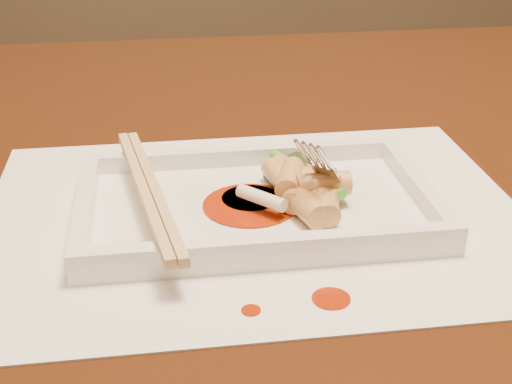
{
  "coord_description": "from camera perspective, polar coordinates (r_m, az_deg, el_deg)",
  "views": [
    {
      "loc": [
        -0.1,
        -0.54,
        1.0
      ],
      "look_at": [
        -0.04,
        -0.08,
        0.77
      ],
      "focal_mm": 50.0,
      "sensor_mm": 36.0,
      "label": 1
    }
  ],
  "objects": [
    {
      "name": "table",
      "position": [
        0.66,
        2.12,
        -6.22
      ],
      "size": [
        1.4,
        0.9,
        0.75
      ],
      "color": "black",
      "rests_on": "ground"
    },
    {
      "name": "placemat",
      "position": [
        0.53,
        -0.0,
        -1.8
      ],
      "size": [
        0.4,
        0.3,
        0.0
      ],
      "primitive_type": "cube",
      "color": "white",
      "rests_on": "table"
    },
    {
      "name": "sauce_splatter_a",
      "position": [
        0.44,
        6.03,
        -8.48
      ],
      "size": [
        0.02,
        0.02,
        0.0
      ],
      "primitive_type": "cylinder",
      "color": "#9A2004",
      "rests_on": "placemat"
    },
    {
      "name": "sauce_splatter_b",
      "position": [
        0.43,
        -0.4,
        -9.44
      ],
      "size": [
        0.01,
        0.01,
        0.0
      ],
      "primitive_type": "cylinder",
      "color": "#9A2004",
      "rests_on": "placemat"
    },
    {
      "name": "plate_base",
      "position": [
        0.53,
        -0.0,
        -1.35
      ],
      "size": [
        0.26,
        0.16,
        0.01
      ],
      "primitive_type": "cube",
      "color": "white",
      "rests_on": "placemat"
    },
    {
      "name": "plate_rim_far",
      "position": [
        0.59,
        -1.01,
        2.93
      ],
      "size": [
        0.26,
        0.01,
        0.01
      ],
      "primitive_type": "cube",
      "color": "white",
      "rests_on": "plate_base"
    },
    {
      "name": "plate_rim_near",
      "position": [
        0.46,
        1.29,
        -4.43
      ],
      "size": [
        0.26,
        0.01,
        0.01
      ],
      "primitive_type": "cube",
      "color": "white",
      "rests_on": "plate_base"
    },
    {
      "name": "plate_rim_left",
      "position": [
        0.52,
        -13.54,
        -1.15
      ],
      "size": [
        0.01,
        0.14,
        0.01
      ],
      "primitive_type": "cube",
      "color": "white",
      "rests_on": "plate_base"
    },
    {
      "name": "plate_rim_right",
      "position": [
        0.55,
        12.79,
        0.53
      ],
      "size": [
        0.01,
        0.14,
        0.01
      ],
      "primitive_type": "cube",
      "color": "white",
      "rests_on": "plate_base"
    },
    {
      "name": "veg_piece",
      "position": [
        0.57,
        2.94,
        1.8
      ],
      "size": [
        0.05,
        0.04,
        0.01
      ],
      "primitive_type": "cube",
      "rotation": [
        0.0,
        0.0,
        0.61
      ],
      "color": "black",
      "rests_on": "plate_base"
    },
    {
      "name": "scallion_white",
      "position": [
        0.51,
        0.44,
        -0.48
      ],
      "size": [
        0.03,
        0.04,
        0.01
      ],
      "primitive_type": "cylinder",
      "rotation": [
        1.57,
        0.0,
        0.76
      ],
      "color": "#EAEACC",
      "rests_on": "plate_base"
    },
    {
      "name": "scallion_green",
      "position": [
        0.55,
        4.07,
        1.49
      ],
      "size": [
        0.05,
        0.08,
        0.01
      ],
      "primitive_type": "cylinder",
      "rotation": [
        1.57,
        0.0,
        0.46
      ],
      "color": "green",
      "rests_on": "plate_base"
    },
    {
      "name": "chopstick_a",
      "position": [
        0.52,
        -9.04,
        0.17
      ],
      "size": [
        0.04,
        0.21,
        0.01
      ],
      "primitive_type": "cube",
      "rotation": [
        0.0,
        0.0,
        0.16
      ],
      "color": "tan",
      "rests_on": "plate_rim_near"
    },
    {
      "name": "chopstick_b",
      "position": [
        0.52,
        -8.16,
        0.23
      ],
      "size": [
        0.04,
        0.21,
        0.01
      ],
      "primitive_type": "cube",
      "rotation": [
        0.0,
        0.0,
        0.16
      ],
      "color": "tan",
      "rests_on": "plate_rim_near"
    },
    {
      "name": "fork",
      "position": [
        0.53,
        7.32,
        7.56
      ],
      "size": [
        0.09,
        0.1,
        0.14
      ],
      "primitive_type": null,
      "color": "silver",
      "rests_on": "plate_base"
    },
    {
      "name": "sauce_blob_0",
      "position": [
        0.53,
        -0.51,
        -1.05
      ],
      "size": [
        0.07,
        0.07,
        0.0
      ],
      "primitive_type": "cylinder",
      "color": "#9A2004",
      "rests_on": "plate_base"
    },
    {
      "name": "sauce_blob_1",
      "position": [
        0.54,
        -0.42,
        -0.51
      ],
      "size": [
        0.04,
        0.04,
        0.0
      ],
      "primitive_type": "cylinder",
      "color": "#9A2004",
      "rests_on": "plate_base"
    },
    {
      "name": "rice_cake_0",
      "position": [
        0.54,
        1.96,
        1.05
      ],
      "size": [
        0.02,
        0.05,
        0.02
      ],
      "primitive_type": "cylinder",
      "rotation": [
        1.57,
        0.0,
        0.16
      ],
      "color": "tan",
      "rests_on": "plate_base"
    },
    {
      "name": "rice_cake_1",
      "position": [
        0.52,
        4.37,
        -0.22
      ],
      "size": [
        0.04,
        0.04,
        0.02
      ],
      "primitive_type": "cylinder",
      "rotation": [
        1.57,
        0.0,
        0.93
      ],
      "color": "tan",
      "rests_on": "plate_base"
    },
    {
      "name": "rice_cake_2",
      "position": [
        0.52,
        5.39,
        0.58
      ],
      "size": [
        0.04,
        0.02,
        0.02
      ],
      "primitive_type": "cylinder",
      "rotation": [
        1.57,
        0.0,
        1.6
      ],
      "color": "tan",
      "rests_on": "plate_base"
    },
    {
      "name": "rice_cake_3",
      "position": [
        0.55,
        3.15,
        1.37
      ],
      "size": [
        0.03,
        0.05,
        0.02
      ],
      "primitive_type": "cylinder",
      "rotation": [
        1.57,
        0.0,
        0.4
      ],
      "color": "tan",
      "rests_on": "plate_base"
    },
    {
      "name": "rice_cake_4",
      "position": [
        0.53,
        3.47,
        0.15
      ],
      "size": [
        0.04,
        0.05,
        0.02
      ],
      "primitive_type": "cylinder",
      "rotation": [
        1.57,
        0.0,
        2.72
      ],
      "color": "tan",
      "rests_on": "plate_base"
    },
    {
      "name": "rice_cake_5",
      "position": [
        0.53,
        2.73,
        1.08
      ],
      "size": [
        0.03,
        0.05,
        0.02
      ],
      "primitive_type": "cylinder",
      "rotation": [
        1.57,
        0.0,
        2.84
      ],
      "color": "tan",
      "rests_on": "plate_base"
    },
    {
      "name": "rice_cake_6",
      "position": [
        0.51,
        5.4,
        -0.64
      ],
      "size": [
        0.02,
        0.05,
        0.02
      ],
      "primitive_type": "cylinder",
      "rotation": [
        1.57,
        0.0,
        3.07
      ],
      "color": "tan",
      "rests_on": "plate_base"
    },
    {
      "name": "rice_cake_7",
      "position": [
        0.51,
        3.89,
        -1.02
      ],
      "size": [
        0.03,
        0.05,
        0.02
      ],
      "primitive_type": "cylinder",
      "rotation": [
        1.57,
        0.0,
        0.28
      ],
      "color": "tan",
      "rests_on": "plate_base"
    }
  ]
}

